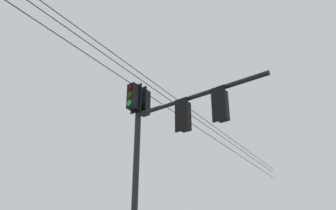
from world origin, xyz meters
TOP-DOWN VIEW (x-y plane):
  - signal_mast_assembly at (-0.92, 0.18)m, footprint 2.83×4.38m
  - overhead_wire_span at (0.77, 0.41)m, footprint 26.79×12.44m

SIDE VIEW (x-z plane):
  - signal_mast_assembly at x=-0.92m, z-range 1.62..9.09m
  - overhead_wire_span at x=0.77m, z-range 7.23..8.25m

